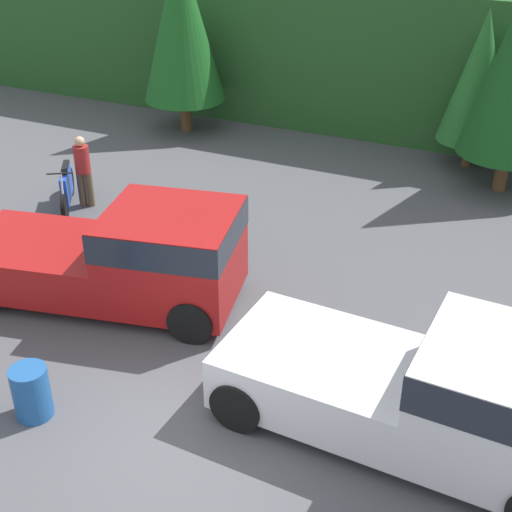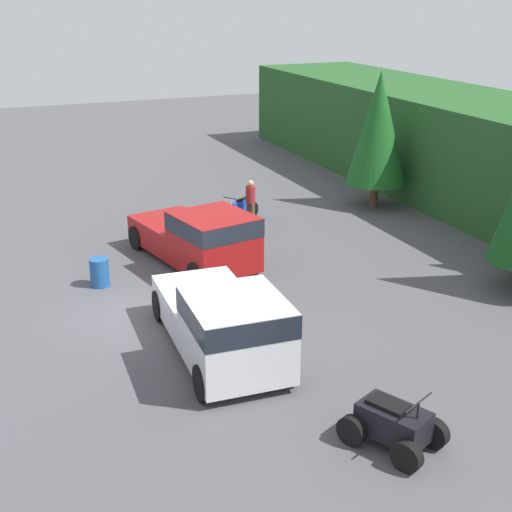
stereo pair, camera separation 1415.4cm
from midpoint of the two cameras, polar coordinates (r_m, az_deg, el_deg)
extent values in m
plane|color=#4C4C51|center=(14.80, 2.76, -12.77)|extent=(80.00, 80.00, 0.00)
cylinder|color=brown|center=(25.73, 20.33, 2.03)|extent=(0.33, 0.33, 1.00)
cone|color=#19561E|center=(25.04, 21.12, 8.07)|extent=(2.45, 2.45, 4.57)
cube|color=maroon|center=(17.04, 9.08, -4.05)|extent=(2.77, 2.61, 1.75)
cube|color=#1E232D|center=(16.81, 9.18, -2.27)|extent=(2.79, 2.64, 0.56)
cube|color=maroon|center=(19.04, 3.58, -2.54)|extent=(3.29, 2.72, 0.87)
cylinder|color=black|center=(17.58, 12.80, -5.99)|extent=(0.88, 0.44, 0.84)
cylinder|color=black|center=(16.30, 7.88, -7.88)|extent=(0.88, 0.44, 0.84)
cylinder|color=black|center=(20.37, 4.24, -1.72)|extent=(0.88, 0.44, 0.84)
cylinder|color=black|center=(19.27, -0.46, -3.01)|extent=(0.88, 0.44, 0.84)
cube|color=silver|center=(11.86, 18.23, -16.98)|extent=(2.56, 2.30, 1.75)
cube|color=#1E232D|center=(11.53, 18.55, -14.70)|extent=(2.58, 2.32, 0.56)
cube|color=silver|center=(13.90, 11.16, -12.34)|extent=(3.10, 2.33, 0.87)
cylinder|color=black|center=(12.46, 23.75, -19.75)|extent=(0.85, 0.32, 0.84)
cylinder|color=black|center=(11.39, 15.66, -22.99)|extent=(0.85, 0.32, 0.84)
cylinder|color=black|center=(15.18, 12.58, -10.51)|extent=(0.85, 0.32, 0.84)
cylinder|color=black|center=(14.32, 5.57, -12.13)|extent=(0.85, 0.32, 0.84)
cylinder|color=black|center=(21.63, 7.94, -0.74)|extent=(0.44, 0.63, 0.68)
cylinder|color=black|center=(22.89, 9.70, 0.39)|extent=(0.44, 0.63, 0.68)
cube|color=blue|center=(22.18, 8.88, 0.39)|extent=(0.74, 1.06, 0.72)
cylinder|color=#B7B7BC|center=(21.52, 8.06, 0.34)|extent=(0.20, 0.29, 0.81)
cylinder|color=black|center=(21.38, 8.12, 1.40)|extent=(0.53, 0.35, 0.04)
cube|color=black|center=(22.21, 9.16, 1.48)|extent=(0.56, 0.79, 0.06)
cylinder|color=black|center=(12.47, 41.51, -24.50)|extent=(0.65, 0.46, 0.62)
cylinder|color=black|center=(11.71, 41.26, -27.65)|extent=(0.65, 0.46, 0.62)
cylinder|color=black|center=(12.39, 35.33, -23.16)|extent=(0.65, 0.46, 0.62)
cylinder|color=black|center=(11.62, 34.51, -26.22)|extent=(0.65, 0.46, 0.62)
cube|color=black|center=(11.88, 38.43, -24.56)|extent=(1.58, 1.29, 0.62)
cylinder|color=black|center=(11.62, 41.65, -23.34)|extent=(0.07, 0.07, 0.35)
cylinder|color=black|center=(11.51, 41.87, -22.68)|extent=(0.44, 0.88, 0.04)
cube|color=black|center=(11.65, 38.08, -23.13)|extent=(0.91, 0.74, 0.08)
cylinder|color=brown|center=(21.98, 10.11, -0.21)|extent=(0.23, 0.23, 0.89)
cylinder|color=brown|center=(22.10, 9.70, -0.07)|extent=(0.23, 0.23, 0.89)
cylinder|color=maroon|center=(21.78, 10.03, 1.76)|extent=(0.47, 0.47, 0.66)
sphere|color=tan|center=(21.64, 10.10, 2.90)|extent=(0.30, 0.30, 0.24)
cylinder|color=#1E5193|center=(16.30, -2.78, -7.61)|extent=(0.58, 0.58, 0.88)
camera|label=1|loc=(7.08, -35.54, 13.53)|focal=50.00mm
camera|label=2|loc=(7.08, 144.46, -13.53)|focal=50.00mm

